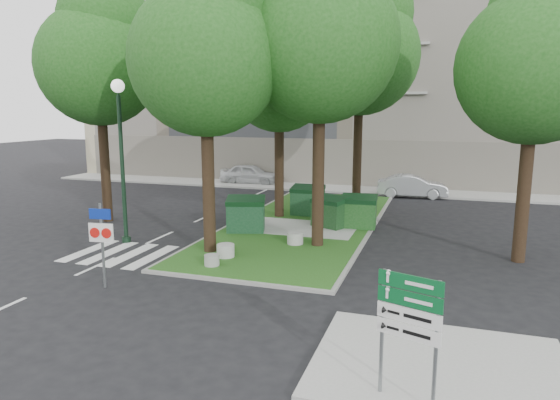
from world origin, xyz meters
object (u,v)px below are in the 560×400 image
at_px(street_lamp, 121,142).
at_px(traffic_sign_pole, 102,234).
at_px(bollard_left, 212,260).
at_px(car_white, 250,174).
at_px(tree_median_far, 362,44).
at_px(dumpster_b, 308,200).
at_px(tree_median_mid, 281,69).
at_px(bollard_right, 295,238).
at_px(dumpster_a, 246,214).
at_px(litter_bin, 373,207).
at_px(dumpster_d, 359,212).
at_px(tree_street_right, 539,52).
at_px(tree_street_left, 100,53).
at_px(tree_median_near_right, 323,28).
at_px(directional_sign, 409,318).
at_px(bollard_mid, 226,251).
at_px(dumpster_c, 330,212).
at_px(car_silver, 412,186).
at_px(tree_median_near_left, 208,45).

relative_size(street_lamp, traffic_sign_pole, 2.49).
relative_size(bollard_left, car_white, 0.12).
height_order(tree_median_far, dumpster_b, tree_median_far).
bearing_deg(tree_median_mid, bollard_right, -66.10).
bearing_deg(dumpster_a, litter_bin, 32.05).
bearing_deg(dumpster_d, tree_street_right, -28.41).
distance_m(tree_street_left, dumpster_d, 13.44).
xyz_separation_m(tree_median_near_right, litter_bin, (1.11, 6.43, -7.55)).
relative_size(tree_median_far, bollard_left, 24.05).
bearing_deg(bollard_left, car_white, 107.66).
relative_size(tree_median_near_right, street_lamp, 1.82).
xyz_separation_m(bollard_left, traffic_sign_pole, (-2.24, -2.56, 1.32)).
xyz_separation_m(tree_median_mid, dumpster_a, (-0.49, -3.33, -6.15)).
xyz_separation_m(dumpster_d, bollard_right, (-1.84, -3.51, -0.46)).
relative_size(dumpster_d, litter_bin, 2.51).
height_order(tree_median_far, traffic_sign_pole, tree_median_far).
bearing_deg(tree_median_mid, directional_sign, -64.01).
relative_size(tree_street_right, litter_bin, 15.93).
height_order(dumpster_d, directional_sign, directional_sign).
height_order(bollard_mid, litter_bin, litter_bin).
relative_size(tree_median_far, dumpster_c, 6.79).
distance_m(tree_street_right, car_white, 21.79).
height_order(tree_street_right, car_white, tree_street_right).
relative_size(tree_median_near_right, car_silver, 2.81).
relative_size(bollard_left, car_silver, 0.12).
xyz_separation_m(tree_median_mid, traffic_sign_pole, (-2.01, -10.65, -5.36)).
relative_size(dumpster_c, car_silver, 0.43).
xyz_separation_m(tree_median_mid, dumpster_c, (2.71, -1.47, -6.21)).
bearing_deg(dumpster_d, car_silver, 76.11).
relative_size(dumpster_d, bollard_right, 2.58).
relative_size(tree_median_near_left, tree_median_near_right, 0.92).
height_order(tree_street_right, dumpster_c, tree_street_right).
bearing_deg(bollard_mid, tree_median_near_left, 143.53).
bearing_deg(dumpster_d, dumpster_c, -168.81).
height_order(dumpster_a, directional_sign, directional_sign).
distance_m(tree_median_mid, dumpster_b, 6.31).
xyz_separation_m(dumpster_c, car_silver, (2.90, 9.48, -0.10)).
bearing_deg(dumpster_c, street_lamp, -122.16).
distance_m(dumpster_a, directional_sign, 13.03).
bearing_deg(dumpster_a, tree_median_far, 42.96).
bearing_deg(tree_median_near_right, car_white, 120.52).
bearing_deg(street_lamp, dumpster_b, 50.77).
xyz_separation_m(dumpster_d, bollard_mid, (-3.66, -5.89, -0.46)).
height_order(bollard_left, car_silver, car_silver).
height_order(bollard_mid, car_white, car_white).
relative_size(bollard_mid, car_white, 0.15).
relative_size(dumpster_d, directional_sign, 0.69).
xyz_separation_m(bollard_mid, car_silver, (5.36, 15.06, 0.33)).
xyz_separation_m(tree_median_mid, litter_bin, (4.11, 1.94, -6.54)).
bearing_deg(dumpster_c, dumpster_a, -124.87).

